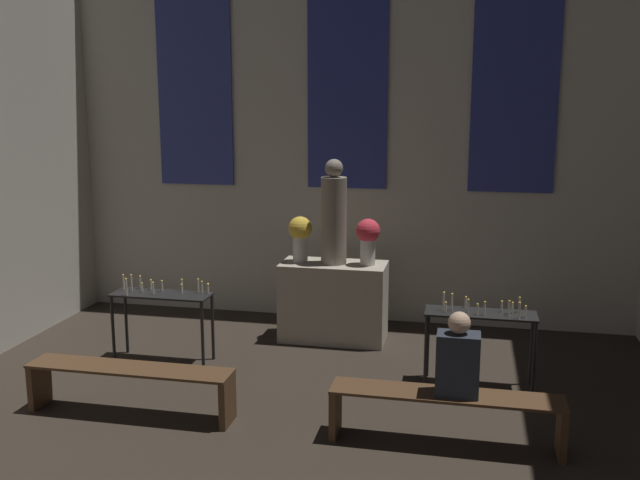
% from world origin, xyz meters
% --- Properties ---
extents(wall_back, '(7.64, 0.16, 5.56)m').
position_xyz_m(wall_back, '(0.00, 9.97, 2.81)').
color(wall_back, beige).
rests_on(wall_back, ground_plane).
extents(altar, '(1.28, 0.61, 0.97)m').
position_xyz_m(altar, '(0.00, 9.00, 0.48)').
color(altar, '#ADA38E').
rests_on(altar, ground_plane).
extents(statue, '(0.31, 0.31, 1.26)m').
position_xyz_m(statue, '(0.00, 9.00, 1.55)').
color(statue, gray).
rests_on(statue, altar).
extents(flower_vase_left, '(0.29, 0.29, 0.56)m').
position_xyz_m(flower_vase_left, '(-0.42, 9.00, 1.30)').
color(flower_vase_left, beige).
rests_on(flower_vase_left, altar).
extents(flower_vase_right, '(0.29, 0.29, 0.56)m').
position_xyz_m(flower_vase_right, '(0.42, 9.00, 1.30)').
color(flower_vase_right, beige).
rests_on(flower_vase_right, altar).
extents(candle_rack_left, '(1.12, 0.37, 0.99)m').
position_xyz_m(candle_rack_left, '(-1.74, 7.88, 0.67)').
color(candle_rack_left, black).
rests_on(candle_rack_left, ground_plane).
extents(candle_rack_right, '(1.12, 0.37, 0.99)m').
position_xyz_m(candle_rack_right, '(1.75, 7.88, 0.67)').
color(candle_rack_right, black).
rests_on(candle_rack_right, ground_plane).
extents(pew_back_left, '(1.97, 0.36, 0.47)m').
position_xyz_m(pew_back_left, '(-1.46, 6.50, 0.34)').
color(pew_back_left, '#4C331E').
rests_on(pew_back_left, ground_plane).
extents(pew_back_right, '(1.97, 0.36, 0.47)m').
position_xyz_m(pew_back_right, '(1.46, 6.50, 0.34)').
color(pew_back_right, '#4C331E').
rests_on(pew_back_right, ground_plane).
extents(person_seated, '(0.36, 0.24, 0.72)m').
position_xyz_m(person_seated, '(1.54, 6.50, 0.78)').
color(person_seated, '#282D38').
rests_on(person_seated, pew_back_right).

